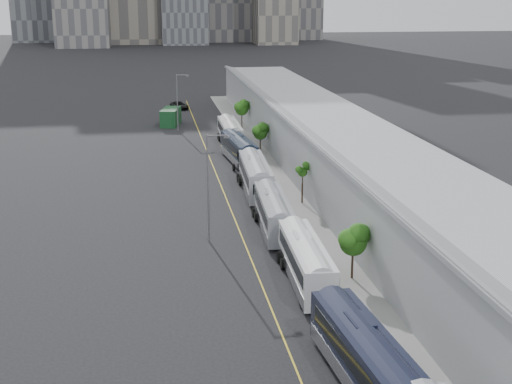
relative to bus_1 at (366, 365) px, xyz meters
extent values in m
cube|color=gray|center=(7.09, 35.26, -1.53)|extent=(10.00, 170.00, 0.12)
cube|color=gold|center=(-3.41, 35.26, -1.58)|extent=(0.12, 160.00, 0.02)
cube|color=gray|center=(11.09, 35.26, 1.81)|extent=(12.00, 160.00, 6.80)
cube|color=gray|center=(11.09, 35.26, 4.26)|extent=(12.45, 160.40, 2.57)
cube|color=gray|center=(5.19, 35.26, 5.41)|extent=(0.30, 160.00, 0.40)
cube|color=black|center=(0.00, 0.02, 0.32)|extent=(3.51, 13.00, 3.11)
cube|color=black|center=(0.00, -0.17, 0.88)|extent=(3.45, 11.47, 1.06)
cube|color=silver|center=(0.00, 0.02, -0.68)|extent=(3.53, 12.75, 1.00)
cube|color=black|center=(0.00, 1.51, 2.02)|extent=(1.44, 2.26, 0.30)
cube|color=white|center=(0.01, 15.73, 0.22)|extent=(2.85, 12.27, 2.96)
cube|color=black|center=(0.01, 15.54, 0.75)|extent=(2.86, 10.81, 1.00)
cube|color=silver|center=(0.01, 15.73, -0.72)|extent=(2.88, 12.03, 0.95)
cube|color=white|center=(0.01, 17.14, 1.84)|extent=(1.29, 2.10, 0.28)
cube|color=gray|center=(-0.22, 28.62, 0.21)|extent=(3.06, 12.26, 2.94)
cube|color=black|center=(-0.22, 28.43, 0.74)|extent=(3.04, 10.81, 1.00)
cube|color=silver|center=(-0.22, 28.62, -0.73)|extent=(3.09, 12.02, 0.94)
cube|color=gray|center=(-0.22, 30.02, 1.83)|extent=(1.32, 2.12, 0.28)
cube|color=#A7A8B1|center=(0.13, 42.30, 0.35)|extent=(3.23, 13.20, 3.17)
cube|color=black|center=(0.13, 42.09, 0.93)|extent=(3.21, 11.64, 1.08)
cube|color=silver|center=(0.13, 42.30, -0.66)|extent=(3.26, 12.94, 1.02)
cube|color=#A7A8B1|center=(0.13, 43.81, 2.09)|extent=(1.41, 2.27, 0.30)
cube|color=#151F2F|center=(0.18, 57.16, 0.23)|extent=(3.57, 12.40, 2.96)
cube|color=black|center=(0.18, 56.97, 0.76)|extent=(3.49, 10.95, 1.01)
cube|color=silver|center=(0.18, 57.16, -0.72)|extent=(3.59, 12.16, 0.95)
cube|color=#151F2F|center=(0.18, 58.57, 1.85)|extent=(1.41, 2.17, 0.28)
cube|color=silver|center=(0.36, 68.58, 0.28)|extent=(2.63, 12.64, 3.06)
cube|color=black|center=(0.36, 68.38, 0.83)|extent=(2.68, 11.12, 1.04)
cube|color=silver|center=(0.36, 68.58, -0.70)|extent=(2.67, 12.39, 0.98)
cube|color=silver|center=(0.36, 70.03, 1.96)|extent=(1.28, 2.15, 0.29)
cylinder|color=black|center=(3.80, 15.92, 0.11)|extent=(0.18, 0.18, 3.40)
sphere|color=#175B14|center=(3.80, 15.92, 1.86)|extent=(2.19, 2.19, 2.19)
cylinder|color=black|center=(4.38, 36.92, 0.34)|extent=(0.18, 0.18, 3.85)
sphere|color=#175B14|center=(4.38, 36.92, 2.10)|extent=(1.04, 1.04, 1.04)
cylinder|color=black|center=(3.91, 62.40, 0.02)|extent=(0.18, 0.18, 3.21)
sphere|color=#175B14|center=(3.91, 62.40, 1.65)|extent=(1.97, 1.97, 1.97)
cylinder|color=black|center=(3.81, 81.11, 0.28)|extent=(0.18, 0.18, 3.72)
sphere|color=#175B14|center=(3.81, 81.11, 2.15)|extent=(2.18, 2.18, 2.18)
cylinder|color=#59595E|center=(-6.52, 26.52, 3.34)|extent=(0.18, 0.18, 9.84)
cylinder|color=#59595E|center=(-5.62, 26.52, 8.16)|extent=(1.80, 0.14, 0.14)
cube|color=#59595E|center=(-4.82, 26.52, 8.01)|extent=(0.50, 0.22, 0.18)
cylinder|color=#59595E|center=(-6.72, 81.50, 3.00)|extent=(0.18, 0.18, 9.16)
cylinder|color=#59595E|center=(-5.82, 81.50, 7.48)|extent=(1.80, 0.14, 0.14)
cube|color=#59595E|center=(-5.02, 81.50, 7.33)|extent=(0.50, 0.22, 0.18)
cube|color=#123A1B|center=(-7.68, 86.84, -0.16)|extent=(3.94, 6.94, 2.84)
imported|color=black|center=(-5.37, 104.20, -0.86)|extent=(3.87, 5.72, 1.46)
camera|label=1|loc=(-11.57, -34.49, 20.10)|focal=50.00mm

